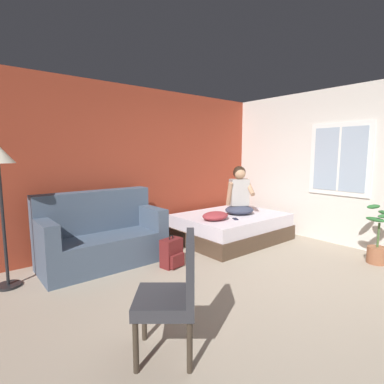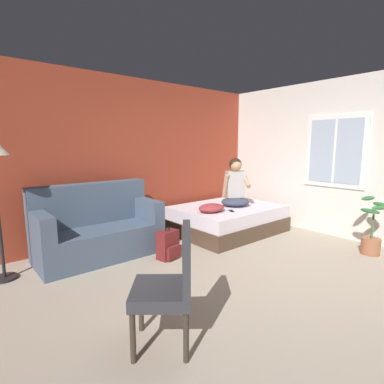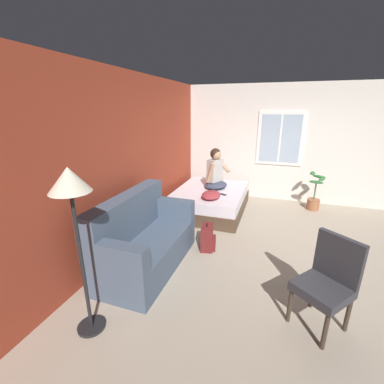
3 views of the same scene
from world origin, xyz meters
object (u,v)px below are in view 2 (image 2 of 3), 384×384
object	(u,v)px
backpack	(168,245)
potted_plant	(372,234)
couch	(98,229)
cell_phone	(231,211)
bed	(227,219)
throw_pillow	(211,208)
person_seated	(235,187)
side_chair	(170,283)

from	to	relation	value
backpack	potted_plant	distance (m)	2.97
couch	cell_phone	size ratio (longest dim) A/B	11.84
bed	throw_pillow	distance (m)	0.66
person_seated	potted_plant	world-z (taller)	person_seated
couch	potted_plant	world-z (taller)	couch
side_chair	throw_pillow	distance (m)	2.75
bed	side_chair	world-z (taller)	side_chair
person_seated	backpack	bearing A→B (deg)	-169.93
bed	throw_pillow	size ratio (longest dim) A/B	3.97
potted_plant	cell_phone	bearing A→B (deg)	119.22
cell_phone	side_chair	bearing A→B (deg)	-116.28
side_chair	cell_phone	distance (m)	2.89
person_seated	potted_plant	xyz separation A→B (m)	(0.65, -2.09, -0.53)
couch	cell_phone	xyz separation A→B (m)	(2.06, -0.70, 0.09)
side_chair	person_seated	size ratio (longest dim) A/B	1.12
couch	side_chair	bearing A→B (deg)	-98.92
throw_pillow	potted_plant	xyz separation A→B (m)	(1.32, -2.01, -0.25)
throw_pillow	cell_phone	size ratio (longest dim) A/B	3.33
backpack	throw_pillow	xyz separation A→B (m)	(1.05, 0.22, 0.36)
cell_phone	couch	bearing A→B (deg)	-167.95
side_chair	person_seated	distance (m)	3.36
side_chair	cell_phone	xyz separation A→B (m)	(2.42, 1.57, -0.05)
bed	person_seated	xyz separation A→B (m)	(0.12, -0.08, 0.60)
side_chair	potted_plant	world-z (taller)	side_chair
person_seated	throw_pillow	distance (m)	0.74
backpack	throw_pillow	bearing A→B (deg)	12.05
couch	cell_phone	bearing A→B (deg)	-18.66
bed	side_chair	xyz separation A→B (m)	(-2.68, -1.91, 0.30)
potted_plant	throw_pillow	bearing A→B (deg)	123.41
backpack	cell_phone	size ratio (longest dim) A/B	3.18
throw_pillow	potted_plant	bearing A→B (deg)	-56.59
couch	person_seated	world-z (taller)	person_seated
bed	couch	xyz separation A→B (m)	(-2.32, 0.36, 0.16)
cell_phone	potted_plant	bearing A→B (deg)	-30.07
side_chair	cell_phone	size ratio (longest dim) A/B	6.81
couch	side_chair	size ratio (longest dim) A/B	1.74
backpack	couch	bearing A→B (deg)	133.70
couch	throw_pillow	world-z (taller)	couch
backpack	cell_phone	xyz separation A→B (m)	(1.35, 0.05, 0.29)
bed	cell_phone	size ratio (longest dim) A/B	13.24
couch	backpack	world-z (taller)	couch
backpack	person_seated	bearing A→B (deg)	10.07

